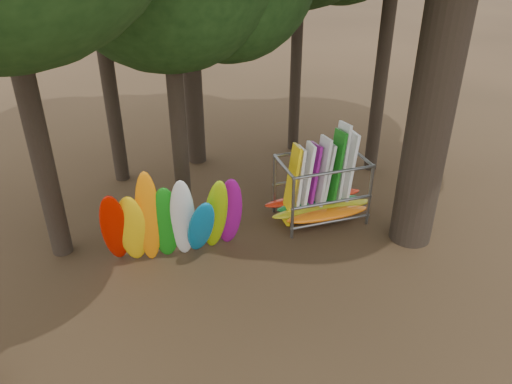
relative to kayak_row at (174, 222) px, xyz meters
name	(u,v)px	position (x,y,z in m)	size (l,w,h in m)	color
ground	(272,265)	(2.33, -0.81, -1.31)	(120.00, 120.00, 0.00)	#47331E
kayak_row	(174,222)	(0.00, 0.00, 0.00)	(3.66, 1.97, 3.13)	red
storage_rack	(321,191)	(4.50, 1.00, -0.39)	(3.20, 1.58, 2.84)	slate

